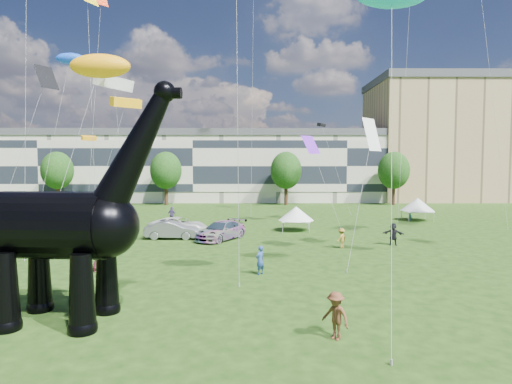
{
  "coord_description": "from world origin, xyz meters",
  "views": [
    {
      "loc": [
        2.46,
        -18.17,
        6.64
      ],
      "look_at": [
        2.65,
        8.0,
        5.0
      ],
      "focal_mm": 30.0,
      "sensor_mm": 36.0,
      "label": 1
    }
  ],
  "objects": [
    {
      "name": "ground",
      "position": [
        0.0,
        0.0,
        0.0
      ],
      "size": [
        220.0,
        220.0,
        0.0
      ],
      "primitive_type": "plane",
      "color": "#16330C",
      "rests_on": "ground"
    },
    {
      "name": "terrace_row",
      "position": [
        -8.0,
        62.0,
        6.0
      ],
      "size": [
        78.0,
        11.0,
        12.0
      ],
      "primitive_type": "cube",
      "color": "beige",
      "rests_on": "ground"
    },
    {
      "name": "apartment_block",
      "position": [
        40.0,
        65.0,
        11.0
      ],
      "size": [
        28.0,
        18.0,
        22.0
      ],
      "primitive_type": "cube",
      "color": "tan",
      "rests_on": "ground"
    },
    {
      "name": "tree_far_left",
      "position": [
        -30.0,
        53.0,
        6.29
      ],
      "size": [
        5.2,
        5.2,
        9.44
      ],
      "color": "#382314",
      "rests_on": "ground"
    },
    {
      "name": "tree_mid_left",
      "position": [
        -12.0,
        53.0,
        6.29
      ],
      "size": [
        5.2,
        5.2,
        9.44
      ],
      "color": "#382314",
      "rests_on": "ground"
    },
    {
      "name": "tree_mid_right",
      "position": [
        8.0,
        53.0,
        6.29
      ],
      "size": [
        5.2,
        5.2,
        9.44
      ],
      "color": "#382314",
      "rests_on": "ground"
    },
    {
      "name": "tree_far_right",
      "position": [
        26.0,
        53.0,
        6.29
      ],
      "size": [
        5.2,
        5.2,
        9.44
      ],
      "color": "#382314",
      "rests_on": "ground"
    },
    {
      "name": "dinosaur_sculpture",
      "position": [
        -6.35,
        -0.18,
        3.94
      ],
      "size": [
        12.81,
        3.77,
        10.44
      ],
      "rotation": [
        0.0,
        0.0,
        -0.09
      ],
      "color": "black",
      "rests_on": "ground"
    },
    {
      "name": "car_silver",
      "position": [
        -11.89,
        22.72,
        0.66
      ],
      "size": [
        3.03,
        4.19,
        1.33
      ],
      "primitive_type": "imported",
      "rotation": [
        0.0,
        0.0,
        0.43
      ],
      "color": "#B1B0B5",
      "rests_on": "ground"
    },
    {
      "name": "car_grey",
      "position": [
        -4.83,
        20.16,
        0.79
      ],
      "size": [
        4.86,
        1.82,
        1.59
      ],
      "primitive_type": "imported",
      "rotation": [
        0.0,
        0.0,
        1.54
      ],
      "color": "gray",
      "rests_on": "ground"
    },
    {
      "name": "car_white",
      "position": [
        -4.82,
        23.41,
        0.79
      ],
      "size": [
        6.09,
        3.8,
        1.57
      ],
      "primitive_type": "imported",
      "rotation": [
        0.0,
        0.0,
        1.35
      ],
      "color": "silver",
      "rests_on": "ground"
    },
    {
      "name": "car_dark",
      "position": [
        -0.37,
        19.61,
        0.83
      ],
      "size": [
        4.91,
        6.09,
        1.66
      ],
      "primitive_type": "imported",
      "rotation": [
        0.0,
        0.0,
        -0.54
      ],
      "color": "#595960",
      "rests_on": "ground"
    },
    {
      "name": "gazebo_near",
      "position": [
        6.84,
        24.84,
        1.75
      ],
      "size": [
        3.9,
        3.9,
        2.48
      ],
      "rotation": [
        0.0,
        0.0,
        -0.1
      ],
      "color": "white",
      "rests_on": "ground"
    },
    {
      "name": "gazebo_far",
      "position": [
        22.29,
        32.9,
        1.91
      ],
      "size": [
        4.1,
        4.1,
        2.73
      ],
      "rotation": [
        0.0,
        0.0,
        -0.05
      ],
      "color": "silver",
      "rests_on": "ground"
    },
    {
      "name": "visitors",
      "position": [
        -1.61,
        14.73,
        0.89
      ],
      "size": [
        51.23,
        35.55,
        1.89
      ],
      "color": "brown",
      "rests_on": "ground"
    },
    {
      "name": "kites",
      "position": [
        -3.9,
        20.3,
        19.81
      ],
      "size": [
        57.71,
        50.87,
        29.28
      ],
      "color": "#FA3B10",
      "rests_on": "ground"
    }
  ]
}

